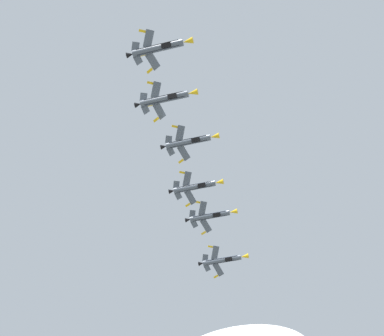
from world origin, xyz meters
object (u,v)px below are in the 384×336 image
at_px(fighter_jet_right_outer, 166,99).
at_px(fighter_jet_left_outer, 189,142).
at_px(fighter_jet_left_wing, 211,216).
at_px(fighter_jet_trail_slot, 159,48).
at_px(fighter_jet_right_wing, 196,187).
at_px(fighter_jet_lead, 223,260).

bearing_deg(fighter_jet_right_outer, fighter_jet_left_outer, 171.54).
distance_m(fighter_jet_left_wing, fighter_jet_trail_slot, 55.28).
height_order(fighter_jet_right_wing, fighter_jet_left_outer, fighter_jet_right_wing).
xyz_separation_m(fighter_jet_right_outer, fighter_jet_trail_slot, (3.72, -12.00, 1.41)).
xyz_separation_m(fighter_jet_lead, fighter_jet_right_wing, (2.27, -28.08, 3.61)).
xyz_separation_m(fighter_jet_left_wing, fighter_jet_trail_slot, (8.30, -54.65, -0.68)).
distance_m(fighter_jet_lead, fighter_jet_right_outer, 58.66).
bearing_deg(fighter_jet_right_wing, fighter_jet_left_outer, 7.43).
bearing_deg(fighter_jet_right_wing, fighter_jet_right_outer, -0.38).
height_order(fighter_jet_lead, fighter_jet_left_outer, fighter_jet_left_outer).
xyz_separation_m(fighter_jet_lead, fighter_jet_left_outer, (6.61, -43.11, 3.66)).
bearing_deg(fighter_jet_left_wing, fighter_jet_left_outer, 0.65).
xyz_separation_m(fighter_jet_left_wing, fighter_jet_left_outer, (4.52, -27.51, -0.23)).
height_order(fighter_jet_right_outer, fighter_jet_trail_slot, fighter_jet_trail_slot).
relative_size(fighter_jet_lead, fighter_jet_left_outer, 1.00).
height_order(fighter_jet_lead, fighter_jet_right_outer, fighter_jet_right_outer).
bearing_deg(fighter_jet_lead, fighter_jet_left_outer, 0.03).
bearing_deg(fighter_jet_right_outer, fighter_jet_trail_slot, 8.55).
bearing_deg(fighter_jet_left_outer, fighter_jet_right_wing, -172.57).
bearing_deg(fighter_jet_trail_slot, fighter_jet_lead, 179.73).
relative_size(fighter_jet_left_outer, fighter_jet_trail_slot, 1.00).
bearing_deg(fighter_jet_trail_slot, fighter_jet_left_outer, 179.25).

